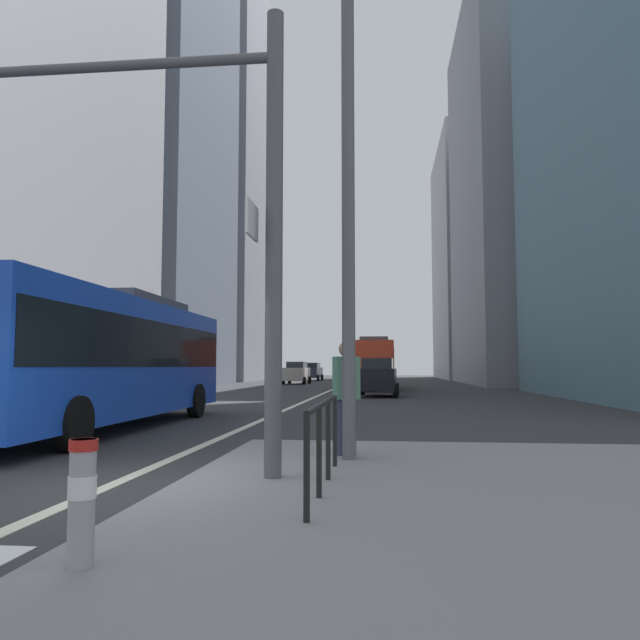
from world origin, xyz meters
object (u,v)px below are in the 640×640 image
at_px(city_bus_blue_oncoming, 104,354).
at_px(bollard_left, 82,495).
at_px(city_bus_red_receding, 376,362).
at_px(car_receding_far, 378,377).
at_px(car_receding_near, 377,372).
at_px(street_lamp_post, 348,123).
at_px(car_oncoming_far, 312,371).
at_px(car_oncoming_mid, 297,373).
at_px(traffic_signal_gantry, 106,169).
at_px(pedestrian_waiting, 346,391).

bearing_deg(city_bus_blue_oncoming, bollard_left, -64.86).
bearing_deg(city_bus_red_receding, car_receding_far, -88.41).
bearing_deg(car_receding_near, street_lamp_post, -89.72).
height_order(city_bus_red_receding, car_oncoming_far, city_bus_red_receding).
xyz_separation_m(street_lamp_post, bollard_left, (-1.55, -5.01, -4.65)).
distance_m(car_receding_near, car_receding_far, 29.50).
bearing_deg(city_bus_blue_oncoming, car_receding_far, 69.39).
height_order(car_oncoming_mid, car_oncoming_far, same).
xyz_separation_m(city_bus_blue_oncoming, car_oncoming_far, (-1.25, 52.26, -0.85)).
xyz_separation_m(traffic_signal_gantry, street_lamp_post, (3.11, 1.59, 1.14)).
xyz_separation_m(city_bus_red_receding, car_oncoming_far, (-7.39, 24.93, -0.85)).
bearing_deg(car_oncoming_mid, traffic_signal_gantry, -84.84).
relative_size(car_oncoming_mid, street_lamp_post, 0.51).
height_order(car_receding_far, bollard_left, car_receding_far).
distance_m(city_bus_red_receding, car_receding_far, 10.28).
height_order(car_oncoming_mid, pedestrian_waiting, car_oncoming_mid).
distance_m(city_bus_blue_oncoming, car_receding_far, 18.27).
height_order(car_oncoming_mid, traffic_signal_gantry, traffic_signal_gantry).
bearing_deg(city_bus_blue_oncoming, city_bus_red_receding, 77.34).
xyz_separation_m(bollard_left, pedestrian_waiting, (1.49, 5.43, 0.50)).
bearing_deg(traffic_signal_gantry, bollard_left, -65.50).
height_order(city_bus_blue_oncoming, pedestrian_waiting, city_bus_blue_oncoming).
distance_m(car_receding_near, pedestrian_waiting, 51.18).
height_order(car_receding_near, traffic_signal_gantry, traffic_signal_gantry).
relative_size(city_bus_blue_oncoming, pedestrian_waiting, 6.57).
height_order(car_oncoming_far, traffic_signal_gantry, traffic_signal_gantry).
height_order(city_bus_blue_oncoming, car_oncoming_far, city_bus_blue_oncoming).
bearing_deg(car_oncoming_mid, pedestrian_waiting, -80.62).
height_order(car_receding_far, car_oncoming_far, same).
bearing_deg(pedestrian_waiting, street_lamp_post, -81.17).
relative_size(car_receding_near, traffic_signal_gantry, 0.62).
bearing_deg(city_bus_blue_oncoming, street_lamp_post, -38.72).
bearing_deg(car_oncoming_far, city_bus_blue_oncoming, -88.63).
distance_m(car_oncoming_far, traffic_signal_gantry, 59.12).
xyz_separation_m(car_receding_far, street_lamp_post, (-0.16, -22.10, 4.30)).
bearing_deg(car_receding_far, street_lamp_post, -90.42).
distance_m(bollard_left, pedestrian_waiting, 5.65).
bearing_deg(street_lamp_post, pedestrian_waiting, 98.83).
relative_size(car_receding_near, street_lamp_post, 0.52).
relative_size(car_receding_far, pedestrian_waiting, 2.32).
distance_m(city_bus_blue_oncoming, car_receding_near, 46.97).
bearing_deg(city_bus_red_receding, car_receding_near, 90.38).
bearing_deg(street_lamp_post, car_oncoming_far, 97.47).
relative_size(traffic_signal_gantry, street_lamp_post, 0.84).
height_order(car_oncoming_far, street_lamp_post, street_lamp_post).
bearing_deg(car_receding_near, car_oncoming_far, 141.96).
bearing_deg(car_oncoming_mid, city_bus_blue_oncoming, -88.62).
xyz_separation_m(traffic_signal_gantry, pedestrian_waiting, (3.05, 2.01, -3.01)).
bearing_deg(bollard_left, city_bus_blue_oncoming, 115.14).
bearing_deg(traffic_signal_gantry, street_lamp_post, 27.06).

